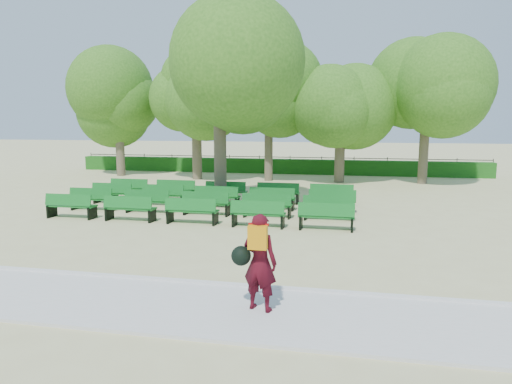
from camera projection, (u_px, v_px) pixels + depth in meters
ground at (207, 218)px, 15.48m from camera, size 120.00×120.00×0.00m
paving at (85, 299)px, 8.31m from camera, size 30.00×2.20×0.06m
curb at (116, 277)px, 9.42m from camera, size 30.00×0.12×0.10m
hedge at (274, 166)px, 28.97m from camera, size 26.00×0.70×0.90m
fence at (275, 172)px, 29.43m from camera, size 26.00×0.10×1.02m
tree_line at (262, 181)px, 25.17m from camera, size 21.80×6.80×7.04m
bench_array at (212, 209)px, 16.67m from camera, size 1.71×0.65×1.06m
tree_among at (219, 81)px, 17.16m from camera, size 4.99×4.99×7.01m
person at (258, 261)px, 7.63m from camera, size 0.82×0.55×1.67m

